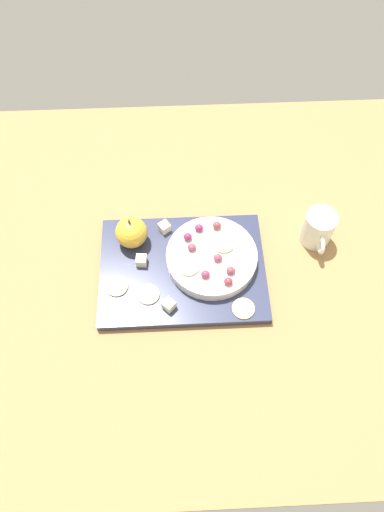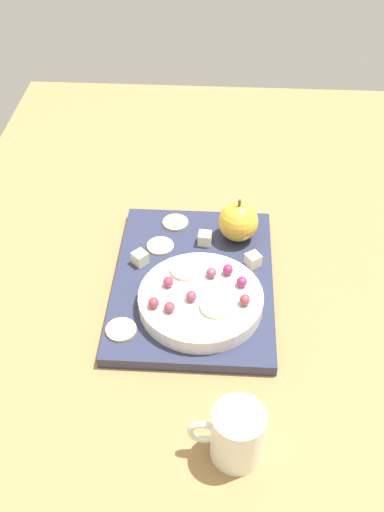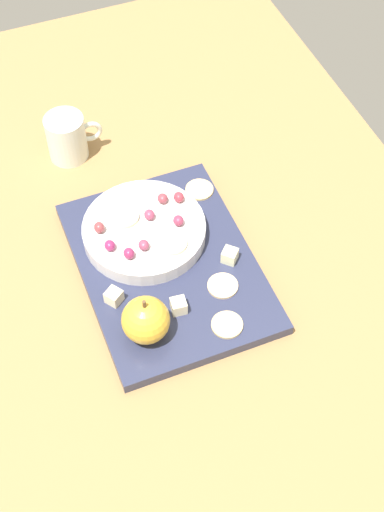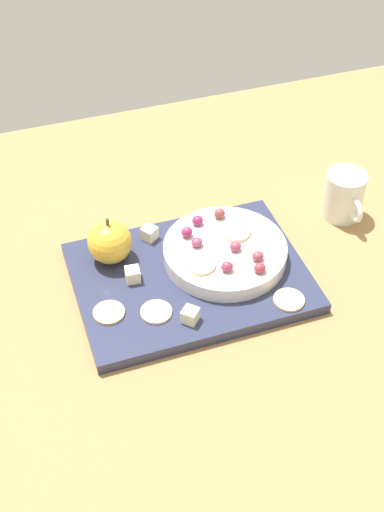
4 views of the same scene
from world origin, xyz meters
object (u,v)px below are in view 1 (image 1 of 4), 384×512
grape_1 (192,246)px  grape_4 (217,225)px  cracker_0 (148,294)px  apple_slice_0 (223,244)px  grape_6 (218,258)px  grape_3 (199,228)px  cup (318,229)px  apple_whole (131,232)px  grape_5 (231,270)px  cheese_cube_1 (169,305)px  serving_dish (212,257)px  grape_7 (228,281)px  grape_2 (188,237)px  grape_0 (205,274)px  cracker_1 (117,286)px  cheese_cube_2 (141,260)px  platter (183,269)px  cracker_2 (243,309)px  apple_slice_1 (188,266)px  cheese_cube_0 (164,227)px

grape_1 → grape_4: bearing=40.8°
cracker_0 → apple_slice_0: (15.69, 9.67, 2.57)cm
cracker_0 → grape_6: size_ratio=2.54×
grape_3 → cup: (25.27, -0.62, -1.06)cm
apple_whole → grape_5: 22.20cm
cheese_cube_1 → grape_1: grape_1 is taller
cracker_0 → serving_dish: bearing=29.4°
cheese_cube_1 → grape_4: bearing=57.9°
grape_4 → grape_5: bearing=-79.6°
grape_5 → grape_6: same height
grape_6 → grape_7: size_ratio=1.00×
grape_2 → grape_0: bearing=-70.6°
serving_dish → cracker_1: (-19.48, -5.36, -1.04)cm
cheese_cube_2 → apple_slice_0: (17.07, 2.26, 1.71)cm
platter → grape_4: size_ratio=19.32×
grape_1 → grape_2: (-0.74, 2.20, 0.10)cm
serving_dish → grape_0: bearing=-108.1°
cracker_0 → grape_0: bearing=11.9°
grape_7 → apple_slice_0: size_ratio=0.39×
grape_2 → cup: 27.79cm
cracker_1 → cracker_2: size_ratio=1.00×
grape_6 → grape_0: bearing=-126.9°
grape_3 → apple_slice_1: (-2.57, -8.76, -0.48)cm
grape_2 → apple_slice_1: size_ratio=0.39×
apple_whole → cheese_cube_1: 17.57cm
cracker_1 → platter: bearing=16.4°
grape_1 → platter: bearing=-123.1°
cracker_2 → grape_5: grape_5 is taller
cracker_1 → grape_3: (17.16, 11.42, 3.05)cm
grape_2 → grape_7: (7.53, -10.67, -0.06)cm
cheese_cube_0 → grape_5: size_ratio=1.19×
cheese_cube_2 → platter: bearing=-9.6°
cheese_cube_0 → grape_3: bearing=-14.9°
cracker_0 → grape_1: grape_1 is taller
grape_3 → grape_0: bearing=-86.4°
grape_1 → apple_slice_0: grape_1 is taller
platter → cracker_1: 14.01cm
apple_whole → grape_4: (17.92, 0.99, -0.06)cm
grape_0 → cheese_cube_0: bearing=121.7°
serving_dish → apple_slice_0: 3.74cm
serving_dish → grape_3: size_ratio=10.60×
grape_0 → grape_2: (-3.14, 8.91, 0.04)cm
cheese_cube_1 → grape_3: bearing=67.6°
grape_5 → grape_6: size_ratio=1.00×
cracker_1 → grape_4: 24.27cm
serving_dish → grape_7: grape_7 is taller
grape_1 → grape_5: 9.65cm
platter → grape_6: 8.31cm
grape_3 → apple_slice_0: bearing=-38.0°
cheese_cube_0 → cracker_2: 24.62cm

